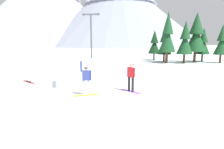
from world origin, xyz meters
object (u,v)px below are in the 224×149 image
object	(u,v)px
pine_tree_young	(168,36)
pine_tree_leaning	(196,35)
pine_tree_broad	(165,43)
pine_tree_twin	(222,42)
loose_snowboard_near_left	(29,82)
snowboarder_foreground	(86,79)
pine_tree_tall	(203,43)
ski_lift_tower	(91,32)
backpack_grey	(55,85)
snowboarder_midground	(131,76)
pine_tree_slender	(154,44)
pine_tree_short	(185,40)

from	to	relation	value
pine_tree_young	pine_tree_leaning	bearing A→B (deg)	26.97
pine_tree_young	pine_tree_broad	xyz separation A→B (m)	(-0.13, 2.29, -1.11)
pine_tree_twin	pine_tree_leaning	size ratio (longest dim) A/B	0.75
loose_snowboard_near_left	pine_tree_twin	world-z (taller)	pine_tree_twin
snowboarder_foreground	pine_tree_tall	xyz separation A→B (m)	(13.40, 23.75, 2.09)
pine_tree_tall	ski_lift_tower	xyz separation A→B (m)	(-20.46, 3.28, 2.20)
snowboarder_foreground	pine_tree_young	world-z (taller)	pine_tree_young
pine_tree_broad	loose_snowboard_near_left	bearing A→B (deg)	-123.34
loose_snowboard_near_left	pine_tree_twin	size ratio (longest dim) A/B	0.28
backpack_grey	pine_tree_leaning	distance (m)	25.26
snowboarder_foreground	ski_lift_tower	size ratio (longest dim) A/B	0.22
ski_lift_tower	snowboarder_midground	bearing A→B (deg)	-69.61
pine_tree_young	pine_tree_slender	bearing A→B (deg)	105.31
pine_tree_young	pine_tree_twin	size ratio (longest dim) A/B	1.30
pine_tree_short	pine_tree_leaning	distance (m)	3.08
snowboarder_foreground	loose_snowboard_near_left	world-z (taller)	snowboarder_foreground
snowboarder_midground	pine_tree_tall	size ratio (longest dim) A/B	0.32
snowboarder_foreground	snowboarder_midground	world-z (taller)	snowboarder_foreground
pine_tree_leaning	backpack_grey	bearing A→B (deg)	-125.23
loose_snowboard_near_left	ski_lift_tower	world-z (taller)	ski_lift_tower
snowboarder_foreground	pine_tree_twin	world-z (taller)	pine_tree_twin
loose_snowboard_near_left	pine_tree_short	distance (m)	22.96
backpack_grey	pine_tree_twin	size ratio (longest dim) A/B	0.08
loose_snowboard_near_left	pine_tree_broad	world-z (taller)	pine_tree_broad
loose_snowboard_near_left	pine_tree_tall	world-z (taller)	pine_tree_tall
snowboarder_foreground	pine_tree_twin	distance (m)	26.16
snowboarder_midground	pine_tree_short	xyz separation A→B (m)	(7.09, 18.51, 2.53)
snowboarder_midground	pine_tree_broad	distance (m)	21.05
snowboarder_foreground	pine_tree_twin	size ratio (longest dim) A/B	0.34
snowboarder_midground	loose_snowboard_near_left	distance (m)	8.31
pine_tree_young	snowboarder_midground	bearing A→B (deg)	-103.73
loose_snowboard_near_left	backpack_grey	bearing A→B (deg)	-25.50
pine_tree_young	pine_tree_short	size ratio (longest dim) A/B	1.21
pine_tree_broad	pine_tree_tall	xyz separation A→B (m)	(6.58, 1.96, -0.05)
backpack_grey	pine_tree_slender	world-z (taller)	pine_tree_slender
pine_tree_twin	pine_tree_tall	distance (m)	3.24
snowboarder_foreground	ski_lift_tower	bearing A→B (deg)	104.65
pine_tree_young	pine_tree_tall	distance (m)	7.81
backpack_grey	pine_tree_slender	xyz separation A→B (m)	(8.09, 23.60, 2.75)
ski_lift_tower	pine_tree_broad	bearing A→B (deg)	-20.69
snowboarder_foreground	pine_tree_young	xyz separation A→B (m)	(6.95, 19.50, 3.25)
snowboarder_foreground	pine_tree_slender	size ratio (longest dim) A/B	0.37
snowboarder_midground	ski_lift_tower	distance (m)	27.79
pine_tree_tall	loose_snowboard_near_left	bearing A→B (deg)	-132.37
loose_snowboard_near_left	backpack_grey	xyz separation A→B (m)	(2.89, -1.38, 0.19)
pine_tree_tall	pine_tree_leaning	distance (m)	2.83
snowboarder_foreground	backpack_grey	world-z (taller)	snowboarder_foreground
loose_snowboard_near_left	snowboarder_foreground	bearing A→B (deg)	-27.67
snowboarder_midground	loose_snowboard_near_left	size ratio (longest dim) A/B	1.07
pine_tree_twin	ski_lift_tower	bearing A→B (deg)	165.17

